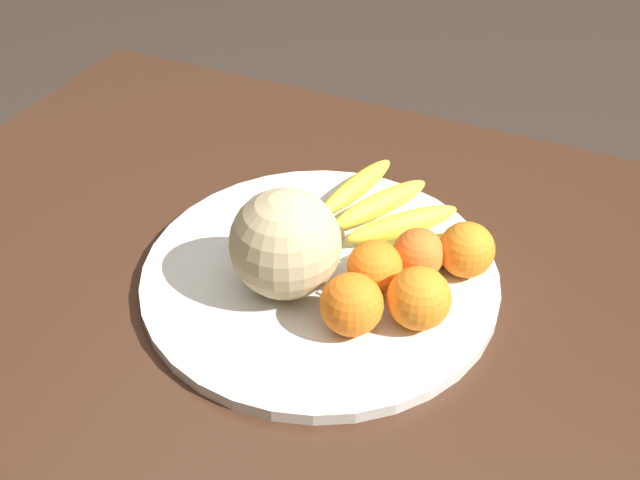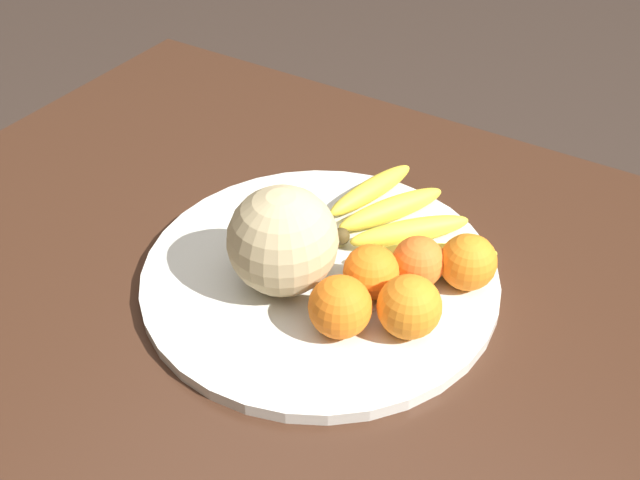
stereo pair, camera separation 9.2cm
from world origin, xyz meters
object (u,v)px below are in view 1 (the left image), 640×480
Objects in this scene: kitchen_table at (328,344)px; orange_front_right at (352,304)px; fruit_bowl at (320,275)px; orange_mid_center at (419,298)px; orange_back_left at (467,250)px; produce_tag at (349,298)px; banana_bunch at (390,216)px; orange_back_right at (375,268)px; melon at (285,244)px; orange_front_left at (419,254)px.

orange_front_right reaches higher than kitchen_table.
orange_front_right is (-0.07, 0.08, 0.04)m from fruit_bowl.
orange_front_right is at bearing 134.10° from fruit_bowl.
orange_mid_center is at bearing 167.89° from kitchen_table.
orange_back_left reaches higher than produce_tag.
banana_bunch is 0.13m from orange_back_left.
orange_back_right is at bearing -174.81° from kitchen_table.
melon reaches higher than kitchen_table.
banana_bunch is 0.20m from orange_front_right.
melon is 0.10m from produce_tag.
orange_front_right is 0.07m from orange_back_right.
orange_back_right is (-0.00, -0.07, -0.00)m from orange_front_right.
orange_mid_center is at bearing -148.54° from orange_front_right.
orange_front_left is at bearing -71.37° from orange_mid_center.
orange_front_left is at bearing -108.03° from orange_front_right.
orange_front_right is 1.05× the size of orange_back_left.
orange_front_right is at bearing 125.42° from produce_tag.
banana_bunch reaches higher than produce_tag.
orange_mid_center is 0.94× the size of produce_tag.
produce_tag is (-0.05, 0.03, 0.01)m from fruit_bowl.
orange_back_left is (-0.05, -0.03, 0.00)m from orange_front_left.
kitchen_table is 0.20m from melon.
orange_front_right reaches higher than orange_back_right.
orange_front_left is 0.81× the size of produce_tag.
orange_mid_center is at bearing 154.26° from orange_back_right.
orange_front_left reaches higher than banana_bunch.
orange_front_right is at bearing 130.72° from kitchen_table.
orange_back_left is 1.04× the size of orange_back_right.
banana_bunch is 3.81× the size of orange_front_left.
kitchen_table is at bearing -21.85° from produce_tag.
orange_front_left is (-0.10, -0.05, 0.15)m from kitchen_table.
orange_front_right is 0.92× the size of produce_tag.
orange_back_left is at bearing -125.13° from produce_tag.
orange_back_left is at bearing -77.86° from banana_bunch.
orange_mid_center reaches higher than banana_bunch.
kitchen_table is at bearing 151.47° from fruit_bowl.
melon is at bearing 31.23° from orange_back_left.
melon is at bearing 17.31° from produce_tag.
orange_mid_center is (-0.17, -0.01, -0.03)m from melon.
melon reaches higher than orange_front_right.
melon reaches higher than orange_back_right.
orange_mid_center reaches higher than orange_back_right.
fruit_bowl is 0.08m from orange_back_right.
banana_bunch is (-0.03, -0.13, 0.14)m from kitchen_table.
produce_tag is at bearing -173.65° from melon.
fruit_bowl is 0.19m from orange_back_left.
melon is at bearing 2.47° from orange_mid_center.
banana_bunch is 3.63× the size of orange_back_right.
orange_front_left is 0.09m from orange_mid_center.
fruit_bowl is (0.02, -0.01, 0.11)m from kitchen_table.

